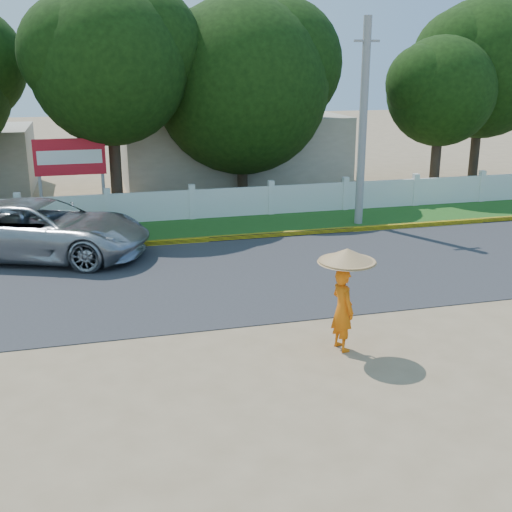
{
  "coord_description": "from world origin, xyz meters",
  "views": [
    {
      "loc": [
        -3.58,
        -11.61,
        5.59
      ],
      "look_at": [
        0.0,
        2.0,
        1.3
      ],
      "focal_mm": 45.0,
      "sensor_mm": 36.0,
      "label": 1
    }
  ],
  "objects": [
    {
      "name": "ground",
      "position": [
        0.0,
        0.0,
        0.0
      ],
      "size": [
        120.0,
        120.0,
        0.0
      ],
      "primitive_type": "plane",
      "color": "#9E8460",
      "rests_on": "ground"
    },
    {
      "name": "road",
      "position": [
        0.0,
        4.5,
        0.01
      ],
      "size": [
        60.0,
        7.0,
        0.02
      ],
      "primitive_type": "cube",
      "color": "#38383A",
      "rests_on": "ground"
    },
    {
      "name": "grass_verge",
      "position": [
        0.0,
        9.75,
        0.01
      ],
      "size": [
        60.0,
        3.5,
        0.03
      ],
      "primitive_type": "cube",
      "color": "#2D601E",
      "rests_on": "ground"
    },
    {
      "name": "curb",
      "position": [
        0.0,
        8.05,
        0.08
      ],
      "size": [
        40.0,
        0.18,
        0.16
      ],
      "primitive_type": "cube",
      "color": "yellow",
      "rests_on": "ground"
    },
    {
      "name": "fence",
      "position": [
        0.0,
        11.2,
        0.55
      ],
      "size": [
        40.0,
        0.1,
        1.1
      ],
      "primitive_type": "cube",
      "color": "silver",
      "rests_on": "ground"
    },
    {
      "name": "building_near",
      "position": [
        3.0,
        18.0,
        1.6
      ],
      "size": [
        10.0,
        6.0,
        3.2
      ],
      "primitive_type": "cube",
      "color": "#B7AD99",
      "rests_on": "ground"
    },
    {
      "name": "utility_pole",
      "position": [
        5.63,
        9.02,
        3.51
      ],
      "size": [
        0.28,
        0.28,
        7.02
      ],
      "primitive_type": "cylinder",
      "color": "gray",
      "rests_on": "ground"
    },
    {
      "name": "vehicle",
      "position": [
        -4.99,
        7.58,
        0.86
      ],
      "size": [
        6.77,
        4.9,
        1.71
      ],
      "primitive_type": "imported",
      "rotation": [
        0.0,
        0.0,
        1.2
      ],
      "color": "#A3A6AB",
      "rests_on": "ground"
    },
    {
      "name": "monk_with_parasol",
      "position": [
        1.14,
        -0.55,
        1.38
      ],
      "size": [
        1.16,
        1.16,
        2.11
      ],
      "color": "orange",
      "rests_on": "ground"
    },
    {
      "name": "billboard",
      "position": [
        -4.19,
        12.3,
        2.14
      ],
      "size": [
        2.5,
        0.13,
        2.95
      ],
      "color": "gray",
      "rests_on": "ground"
    },
    {
      "name": "tree_row",
      "position": [
        0.31,
        14.41,
        4.81
      ],
      "size": [
        35.03,
        8.16,
        8.37
      ],
      "color": "#473828",
      "rests_on": "ground"
    }
  ]
}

